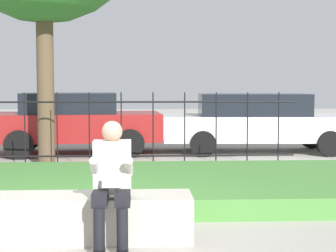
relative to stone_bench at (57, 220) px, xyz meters
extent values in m
plane|color=#A8A399|center=(0.24, 0.00, -0.22)|extent=(60.00, 60.00, 0.00)
cube|color=#B7B2A3|center=(0.00, 0.00, 0.03)|extent=(2.86, 0.59, 0.49)
cube|color=gray|center=(0.00, 0.00, -0.18)|extent=(2.74, 0.55, 0.08)
cylinder|color=black|center=(0.49, -0.64, 0.07)|extent=(0.11, 0.11, 0.40)
cube|color=black|center=(0.49, -0.43, 0.33)|extent=(0.15, 0.42, 0.13)
cylinder|color=black|center=(0.71, -0.64, 0.07)|extent=(0.11, 0.11, 0.40)
cube|color=black|center=(0.71, -0.43, 0.33)|extent=(0.15, 0.42, 0.13)
cube|color=beige|center=(0.60, -0.22, 0.60)|extent=(0.38, 0.24, 0.54)
sphere|color=tan|center=(0.60, -0.24, 0.96)|extent=(0.21, 0.21, 0.21)
cylinder|color=beige|center=(0.43, -0.38, 0.62)|extent=(0.08, 0.29, 0.24)
cylinder|color=beige|center=(0.77, -0.38, 0.62)|extent=(0.08, 0.29, 0.24)
cube|color=beige|center=(0.60, -0.48, 0.49)|extent=(0.18, 0.09, 0.13)
cube|color=#4C893D|center=(0.24, 2.38, -0.08)|extent=(9.17, 3.36, 0.27)
cylinder|color=black|center=(0.24, 4.63, 0.08)|extent=(7.17, 0.03, 0.03)
cylinder|color=black|center=(0.24, 4.63, 1.10)|extent=(7.17, 0.03, 0.03)
cylinder|color=black|center=(-1.26, 4.63, 0.53)|extent=(0.02, 0.02, 1.49)
cylinder|color=black|center=(-0.66, 4.63, 0.53)|extent=(0.02, 0.02, 1.49)
cylinder|color=black|center=(-0.06, 4.63, 0.53)|extent=(0.02, 0.02, 1.49)
cylinder|color=black|center=(0.53, 4.63, 0.53)|extent=(0.02, 0.02, 1.49)
cylinder|color=black|center=(1.13, 4.63, 0.53)|extent=(0.02, 0.02, 1.49)
cylinder|color=black|center=(1.73, 4.63, 0.53)|extent=(0.02, 0.02, 1.49)
cylinder|color=black|center=(2.32, 4.63, 0.53)|extent=(0.02, 0.02, 1.49)
cylinder|color=black|center=(2.92, 4.63, 0.53)|extent=(0.02, 0.02, 1.49)
cylinder|color=black|center=(3.52, 4.63, 0.53)|extent=(0.02, 0.02, 1.49)
cube|color=maroon|center=(-0.62, 7.42, 0.42)|extent=(4.05, 2.06, 0.64)
cube|color=black|center=(-0.77, 7.41, 0.98)|extent=(2.27, 1.72, 0.48)
cylinder|color=black|center=(0.66, 6.64, 0.10)|extent=(0.65, 0.25, 0.64)
cylinder|color=black|center=(0.53, 8.38, 0.10)|extent=(0.65, 0.25, 0.64)
cylinder|color=black|center=(-1.77, 6.46, 0.10)|extent=(0.65, 0.25, 0.64)
cylinder|color=black|center=(-1.90, 8.20, 0.10)|extent=(0.65, 0.25, 0.64)
cube|color=silver|center=(3.79, 7.45, 0.38)|extent=(4.72, 1.87, 0.60)
cube|color=black|center=(3.61, 7.45, 0.94)|extent=(2.62, 1.58, 0.52)
cylinder|color=black|center=(5.20, 6.57, 0.08)|extent=(0.60, 0.23, 0.59)
cylinder|color=black|center=(5.27, 8.19, 0.08)|extent=(0.60, 0.23, 0.59)
cylinder|color=black|center=(2.31, 6.70, 0.08)|extent=(0.60, 0.23, 0.59)
cylinder|color=black|center=(2.39, 8.32, 0.08)|extent=(0.60, 0.23, 0.59)
cylinder|color=brown|center=(-0.98, 5.33, 1.66)|extent=(0.34, 0.34, 3.75)
camera|label=1|loc=(0.88, -5.89, 1.45)|focal=60.00mm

